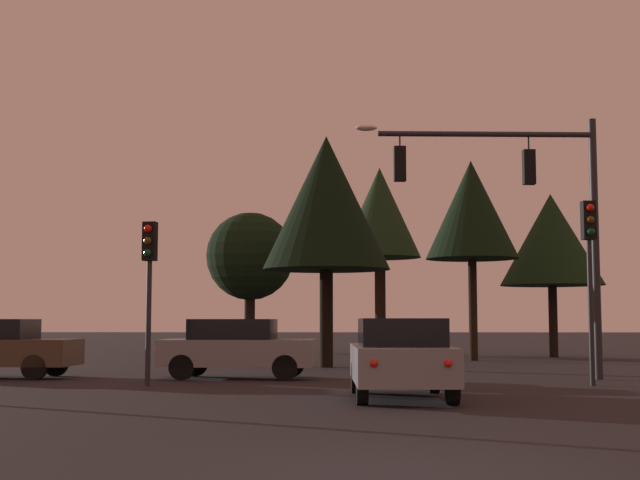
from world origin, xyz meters
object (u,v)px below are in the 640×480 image
tree_behind_sign (250,257)px  tree_right_cluster (380,214)px  tree_center_horizon (326,203)px  tree_lot_edge (471,210)px  traffic_light_corner_right (590,254)px  car_nearside_lane (401,357)px  traffic_signal_mast_arm (526,196)px  traffic_light_corner_left (149,268)px  tree_left_far (551,240)px  car_crossing_right (237,347)px

tree_behind_sign → tree_right_cluster: size_ratio=0.78×
tree_center_horizon → tree_lot_edge: size_ratio=0.99×
traffic_light_corner_right → car_nearside_lane: traffic_light_corner_right is taller
tree_right_cluster → tree_behind_sign: bearing=163.6°
tree_right_cluster → tree_lot_edge: tree_right_cluster is taller
tree_behind_sign → traffic_signal_mast_arm: bearing=-64.7°
traffic_light_corner_right → car_nearside_lane: (-4.60, -3.54, -2.22)m
traffic_light_corner_left → tree_right_cluster: 21.08m
traffic_light_corner_left → tree_behind_sign: 21.70m
tree_center_horizon → tree_lot_edge: (5.41, 4.96, 0.37)m
tree_left_far → tree_right_cluster: (-6.90, 3.46, 1.51)m
traffic_light_corner_right → traffic_signal_mast_arm: bearing=115.7°
tree_behind_sign → traffic_light_corner_left: bearing=-90.1°
tree_behind_sign → tree_right_cluster: (6.07, -1.79, 1.81)m
traffic_signal_mast_arm → tree_center_horizon: size_ratio=0.89×
traffic_signal_mast_arm → traffic_light_corner_right: size_ratio=1.57×
traffic_light_corner_left → car_nearside_lane: bearing=-29.9°
car_nearside_lane → tree_right_cluster: bearing=88.5°
tree_behind_sign → tree_center_horizon: bearing=-73.9°
tree_lot_edge → traffic_light_corner_right: bearing=-86.3°
car_nearside_lane → car_crossing_right: (-3.82, 5.88, -0.00)m
tree_left_far → car_crossing_right: bearing=-129.6°
traffic_light_corner_left → car_nearside_lane: size_ratio=0.92×
car_crossing_right → tree_center_horizon: tree_center_horizon is taller
tree_behind_sign → tree_lot_edge: 12.54m
car_nearside_lane → tree_behind_sign: bearing=102.5°
traffic_signal_mast_arm → traffic_light_corner_right: 2.85m
car_nearside_lane → tree_behind_sign: size_ratio=0.62×
tree_left_far → tree_center_horizon: size_ratio=0.90×
tree_behind_sign → tree_lot_edge: size_ratio=0.88×
traffic_light_corner_right → tree_center_horizon: (-6.23, 7.94, 2.26)m
traffic_light_corner_left → tree_left_far: tree_left_far is taller
traffic_light_corner_left → tree_right_cluster: bearing=72.8°
traffic_light_corner_left → tree_lot_edge: (9.32, 13.26, 2.97)m
traffic_light_corner_left → tree_lot_edge: size_ratio=0.50×
tree_behind_sign → tree_lot_edge: tree_lot_edge is taller
traffic_signal_mast_arm → tree_center_horizon: (-5.22, 5.84, 0.62)m
tree_behind_sign → tree_right_cluster: bearing=-16.4°
car_crossing_right → traffic_light_corner_right: bearing=-15.5°
tree_behind_sign → tree_left_far: size_ratio=0.99×
traffic_light_corner_left → tree_center_horizon: bearing=64.7°
tree_left_far → tree_right_cluster: bearing=153.4°
traffic_light_corner_right → tree_behind_sign: tree_behind_sign is taller
car_crossing_right → tree_lot_edge: tree_lot_edge is taller
traffic_light_corner_right → tree_lot_edge: size_ratio=0.56×
tree_right_cluster → traffic_light_corner_right: bearing=-78.3°
tree_center_horizon → tree_right_cluster: (2.21, 11.54, 1.03)m
traffic_signal_mast_arm → tree_left_far: 14.46m
traffic_signal_mast_arm → tree_behind_sign: 21.22m
traffic_signal_mast_arm → tree_left_far: size_ratio=0.99×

